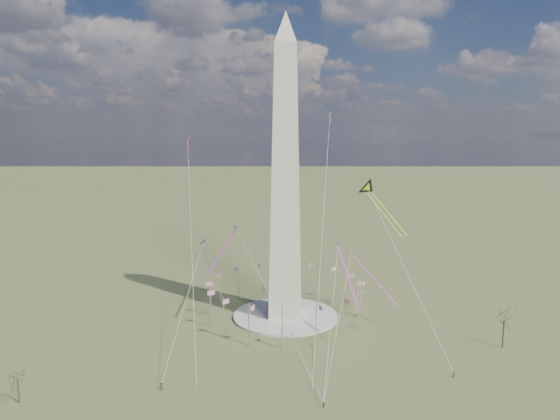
{
  "coord_description": "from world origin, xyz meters",
  "views": [
    {
      "loc": [
        5.93,
        -164.29,
        61.96
      ],
      "look_at": [
        -1.86,
        0.0,
        37.24
      ],
      "focal_mm": 32.0,
      "sensor_mm": 36.0,
      "label": 1
    }
  ],
  "objects_px": {
    "person_west": "(161,386)",
    "kite_delta_black": "(369,190)",
    "washington_monument": "(286,178)",
    "person_east": "(454,375)",
    "tree_near": "(504,319)"
  },
  "relations": [
    {
      "from": "tree_near",
      "to": "person_west",
      "type": "xyz_separation_m",
      "value": [
        -93.42,
        -29.17,
        -8.01
      ]
    },
    {
      "from": "tree_near",
      "to": "kite_delta_black",
      "type": "height_order",
      "value": "kite_delta_black"
    },
    {
      "from": "kite_delta_black",
      "to": "person_east",
      "type": "bearing_deg",
      "value": 73.17
    },
    {
      "from": "washington_monument",
      "to": "person_east",
      "type": "bearing_deg",
      "value": -42.84
    },
    {
      "from": "washington_monument",
      "to": "tree_near",
      "type": "distance_m",
      "value": 78.84
    },
    {
      "from": "washington_monument",
      "to": "tree_near",
      "type": "bearing_deg",
      "value": -18.89
    },
    {
      "from": "washington_monument",
      "to": "person_west",
      "type": "bearing_deg",
      "value": -119.11
    },
    {
      "from": "washington_monument",
      "to": "person_west",
      "type": "distance_m",
      "value": 75.27
    },
    {
      "from": "person_east",
      "to": "person_west",
      "type": "xyz_separation_m",
      "value": [
        -73.53,
        -9.68,
        0.06
      ]
    },
    {
      "from": "person_east",
      "to": "kite_delta_black",
      "type": "height_order",
      "value": "kite_delta_black"
    },
    {
      "from": "person_west",
      "to": "kite_delta_black",
      "type": "height_order",
      "value": "kite_delta_black"
    },
    {
      "from": "person_east",
      "to": "person_west",
      "type": "height_order",
      "value": "person_west"
    },
    {
      "from": "washington_monument",
      "to": "person_east",
      "type": "relative_size",
      "value": 57.12
    },
    {
      "from": "tree_near",
      "to": "kite_delta_black",
      "type": "xyz_separation_m",
      "value": [
        -35.65,
        34.47,
        33.69
      ]
    },
    {
      "from": "washington_monument",
      "to": "kite_delta_black",
      "type": "bearing_deg",
      "value": 22.83
    }
  ]
}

